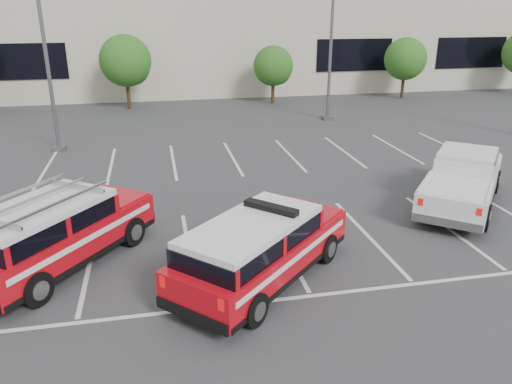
% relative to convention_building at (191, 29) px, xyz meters
% --- Properties ---
extents(ground, '(120.00, 120.00, 0.00)m').
position_rel_convention_building_xyz_m(ground, '(-0.18, -31.86, -4.72)').
color(ground, '#363638').
rests_on(ground, ground).
extents(stall_markings, '(23.00, 15.00, 0.01)m').
position_rel_convention_building_xyz_m(stall_markings, '(-0.18, -27.36, -4.71)').
color(stall_markings, silver).
rests_on(stall_markings, ground).
extents(convention_building, '(60.00, 16.99, 13.20)m').
position_rel_convention_building_xyz_m(convention_building, '(0.00, 0.00, 0.00)').
color(convention_building, beige).
rests_on(convention_building, ground).
extents(tree_mid_left, '(3.37, 3.37, 4.85)m').
position_rel_convention_building_xyz_m(tree_mid_left, '(-5.09, -9.82, -1.68)').
color(tree_mid_left, '#3F2B19').
rests_on(tree_mid_left, ground).
extents(tree_mid_right, '(2.77, 2.77, 3.99)m').
position_rel_convention_building_xyz_m(tree_mid_right, '(4.91, -9.82, -2.22)').
color(tree_mid_right, '#3F2B19').
rests_on(tree_mid_right, ground).
extents(tree_right, '(3.07, 3.07, 4.42)m').
position_rel_convention_building_xyz_m(tree_right, '(14.91, -9.82, -1.95)').
color(tree_right, '#3F2B19').
rests_on(tree_right, ground).
extents(light_pole_left, '(0.90, 0.60, 10.24)m').
position_rel_convention_building_xyz_m(light_pole_left, '(-8.18, -19.86, 0.47)').
color(light_pole_left, '#59595E').
rests_on(light_pole_left, ground).
extents(light_pole_mid, '(0.90, 0.60, 10.24)m').
position_rel_convention_building_xyz_m(light_pole_mid, '(6.82, -15.86, 0.47)').
color(light_pole_mid, '#59595E').
rests_on(light_pole_mid, ground).
extents(fire_chief_suv, '(5.31, 5.25, 1.93)m').
position_rel_convention_building_xyz_m(fire_chief_suv, '(-1.22, -33.76, -3.93)').
color(fire_chief_suv, '#B30812').
rests_on(fire_chief_suv, ground).
extents(white_pickup, '(5.43, 5.89, 1.83)m').
position_rel_convention_building_xyz_m(white_pickup, '(6.73, -30.08, -3.99)').
color(white_pickup, silver).
rests_on(white_pickup, ground).
extents(ladder_suv, '(4.97, 5.60, 2.14)m').
position_rel_convention_building_xyz_m(ladder_suv, '(-6.35, -31.89, -3.87)').
color(ladder_suv, '#B30812').
rests_on(ladder_suv, ground).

